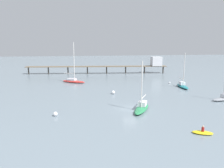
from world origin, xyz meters
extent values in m
plane|color=slate|center=(0.00, 0.00, 0.00)|extent=(400.00, 400.00, 0.00)
cube|color=brown|center=(0.00, 50.41, 2.97)|extent=(57.02, 10.20, 0.30)
cylinder|color=#38332D|center=(-27.33, 53.94, 1.41)|extent=(0.50, 0.50, 2.82)
cylinder|color=#38332D|center=(-19.52, 52.93, 1.41)|extent=(0.50, 0.50, 2.82)
cylinder|color=#38332D|center=(-11.71, 51.92, 1.41)|extent=(0.50, 0.50, 2.82)
cylinder|color=#38332D|center=(-3.90, 50.91, 1.41)|extent=(0.50, 0.50, 2.82)
cylinder|color=#38332D|center=(3.90, 49.91, 1.41)|extent=(0.50, 0.50, 2.82)
cylinder|color=#38332D|center=(11.71, 48.90, 1.41)|extent=(0.50, 0.50, 2.82)
cylinder|color=#38332D|center=(19.52, 47.89, 1.41)|extent=(0.50, 0.50, 2.82)
cylinder|color=#38332D|center=(27.33, 46.88, 1.41)|extent=(0.50, 0.50, 2.82)
cube|color=silver|center=(24.34, 47.26, 4.97)|extent=(4.50, 4.50, 3.70)
ellipsoid|color=#1E727A|center=(19.73, 16.78, 0.34)|extent=(3.08, 7.64, 0.68)
cube|color=silver|center=(19.83, 17.37, 1.09)|extent=(1.61, 2.15, 0.81)
cylinder|color=silver|center=(19.67, 16.42, 5.12)|extent=(0.21, 0.21, 8.88)
cylinder|color=silver|center=(19.98, 18.22, 2.28)|extent=(0.79, 3.64, 0.17)
ellipsoid|color=#287F4C|center=(1.76, -1.41, 0.37)|extent=(5.40, 7.20, 0.73)
cube|color=silver|center=(2.07, -0.91, 1.16)|extent=(2.11, 2.32, 0.85)
cylinder|color=silver|center=(1.57, -1.72, 4.82)|extent=(0.21, 0.21, 8.18)
cylinder|color=silver|center=(2.50, -0.20, 2.21)|extent=(2.01, 3.13, 0.17)
ellipsoid|color=red|center=(-9.80, 30.39, 0.36)|extent=(7.76, 6.26, 0.71)
cube|color=silver|center=(-10.33, 30.76, 1.00)|extent=(3.14, 2.79, 0.58)
cylinder|color=silver|center=(-9.47, 30.17, 6.57)|extent=(0.22, 0.22, 11.72)
cylinder|color=silver|center=(-11.09, 31.29, 2.82)|extent=(3.33, 2.39, 0.17)
ellipsoid|color=gray|center=(21.41, 2.33, 0.30)|extent=(6.69, 3.13, 0.60)
ellipsoid|color=yellow|center=(6.37, -12.75, 0.17)|extent=(2.89, 2.19, 0.35)
cylinder|color=maroon|center=(6.37, -12.75, 0.62)|extent=(0.48, 0.48, 0.55)
sphere|color=tan|center=(6.37, -12.75, 1.02)|extent=(0.24, 0.24, 0.24)
sphere|color=silver|center=(-0.69, 12.45, 0.42)|extent=(0.84, 0.84, 0.84)
sphere|color=silver|center=(-13.21, -1.67, 0.37)|extent=(0.74, 0.74, 0.74)
sphere|color=silver|center=(18.88, 23.15, 0.26)|extent=(0.52, 0.52, 0.52)
camera|label=1|loc=(-10.38, -36.69, 11.54)|focal=34.39mm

